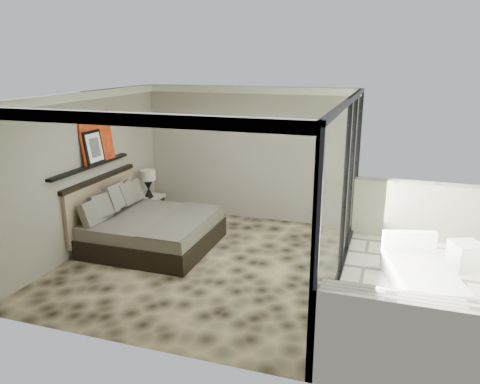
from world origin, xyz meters
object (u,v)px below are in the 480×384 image
(bed, at_px, (148,228))
(nightstand, at_px, (149,207))
(lounger, at_px, (422,278))
(ottoman, at_px, (466,256))
(table_lamp, at_px, (148,180))

(bed, relative_size, nightstand, 3.95)
(nightstand, xyz_separation_m, lounger, (5.44, -1.62, -0.07))
(ottoman, bearing_deg, lounger, -123.92)
(nightstand, bearing_deg, lounger, -8.30)
(bed, height_order, ottoman, bed)
(table_lamp, bearing_deg, nightstand, 155.65)
(ottoman, xyz_separation_m, lounger, (-0.72, -1.07, -0.02))
(table_lamp, bearing_deg, bed, -61.96)
(ottoman, bearing_deg, bed, -171.73)
(bed, height_order, nightstand, bed)
(nightstand, height_order, ottoman, nightstand)
(ottoman, relative_size, lounger, 0.24)
(bed, xyz_separation_m, table_lamp, (-0.71, 1.33, 0.53))
(bed, bearing_deg, lounger, -3.40)
(lounger, bearing_deg, ottoman, 41.08)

